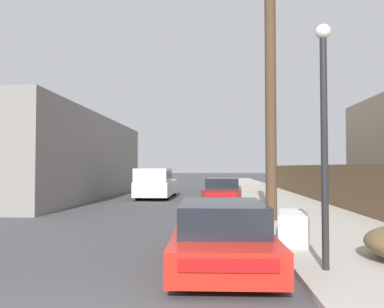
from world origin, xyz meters
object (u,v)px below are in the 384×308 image
parked_sports_car_red (222,234)px  utility_pole (270,76)px  pickup_truck (156,183)px  discarded_fridge (293,227)px  street_lamp (324,124)px  car_parked_mid (223,191)px

parked_sports_car_red → utility_pole: (1.77, 5.15, 4.38)m
pickup_truck → utility_pole: 11.64m
discarded_fridge → street_lamp: 3.25m
pickup_truck → street_lamp: street_lamp is taller
car_parked_mid → street_lamp: 13.12m
car_parked_mid → utility_pole: size_ratio=0.45×
parked_sports_car_red → pickup_truck: pickup_truck is taller
street_lamp → parked_sports_car_red: bearing=153.7°
discarded_fridge → parked_sports_car_red: (-1.72, -1.56, 0.09)m
parked_sports_car_red → street_lamp: size_ratio=1.09×
utility_pole → street_lamp: size_ratio=2.23×
parked_sports_car_red → car_parked_mid: bearing=87.2°
discarded_fridge → car_parked_mid: size_ratio=0.40×
utility_pole → car_parked_mid: bearing=101.8°
pickup_truck → utility_pole: size_ratio=0.56×
utility_pole → pickup_truck: bearing=119.3°
discarded_fridge → parked_sports_car_red: bearing=-127.1°
pickup_truck → street_lamp: (5.33, -15.54, 1.72)m
pickup_truck → discarded_fridge: bearing=112.4°
parked_sports_car_red → utility_pole: utility_pole is taller
car_parked_mid → parked_sports_car_red: bearing=-87.9°
discarded_fridge → pickup_truck: (-5.29, 13.11, 0.43)m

